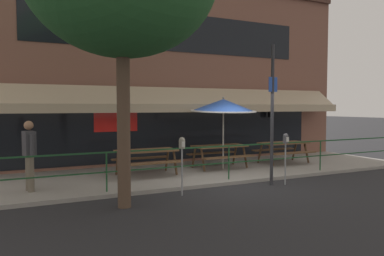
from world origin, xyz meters
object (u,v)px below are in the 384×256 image
Objects in this scene: picnic_table_centre at (220,150)px; parking_meter_far at (286,143)px; parking_meter_near at (182,148)px; street_sign_pole at (272,113)px; picnic_table_right at (283,147)px; pedestrian_walking at (29,152)px; patio_umbrella_centre at (223,106)px; picnic_table_left at (146,155)px.

parking_meter_far is at bearing -79.28° from picnic_table_centre.
street_sign_pole reaches higher than parking_meter_near.
picnic_table_right is 8.54m from pedestrian_walking.
street_sign_pole reaches higher than picnic_table_right.
patio_umbrella_centre is 0.62× the size of street_sign_pole.
picnic_table_left is 5.25m from picnic_table_right.
parking_meter_near is (0.05, -2.46, 0.44)m from picnic_table_left.
pedestrian_walking is 3.69m from parking_meter_near.
patio_umbrella_centre is 2.73m from parking_meter_far.
parking_meter_near is (3.29, -1.68, 0.09)m from pedestrian_walking.
parking_meter_far is (3.09, -0.08, 0.00)m from parking_meter_near.
picnic_table_right is at bearing -1.77° from picnic_table_centre.
picnic_table_centre is 1.00× the size of picnic_table_right.
patio_umbrella_centre is at bearing 6.96° from pedestrian_walking.
street_sign_pole is (2.73, 0.06, 0.82)m from parking_meter_near.
picnic_table_centre is 0.47× the size of street_sign_pole.
picnic_table_right is at bearing 25.97° from parking_meter_near.
parking_meter_near is at bearing -137.15° from patio_umbrella_centre.
picnic_table_centre is 1.49m from patio_umbrella_centre.
parking_meter_near is at bearing -134.59° from picnic_table_centre.
picnic_table_left is 3.88m from street_sign_pole.
parking_meter_near is at bearing -27.02° from pedestrian_walking.
patio_umbrella_centre is 3.67m from parking_meter_near.
pedestrian_walking is (-3.24, -0.79, 0.35)m from picnic_table_left.
patio_umbrella_centre reaches higher than parking_meter_far.
picnic_table_left is 0.76× the size of patio_umbrella_centre.
picnic_table_centre is at bearing 45.41° from parking_meter_near.
parking_meter_near reaches higher than picnic_table_right.
parking_meter_far reaches higher than picnic_table_left.
pedestrian_walking reaches higher than picnic_table_right.
parking_meter_far is at bearing -39.05° from picnic_table_left.
street_sign_pole is at bearing -40.86° from picnic_table_left.
picnic_table_centre is 3.70m from parking_meter_near.
pedestrian_walking is at bearing -166.35° from picnic_table_left.
parking_meter_near is 3.09m from parking_meter_far.
patio_umbrella_centre reaches higher than parking_meter_near.
pedestrian_walking is (-5.87, -0.72, -1.12)m from patio_umbrella_centre.
picnic_table_left is at bearing 140.95° from parking_meter_far.
picnic_table_right is 1.27× the size of parking_meter_near.
pedestrian_walking is at bearing 152.98° from parking_meter_near.
pedestrian_walking reaches higher than parking_meter_far.
patio_umbrella_centre is at bearing 42.85° from parking_meter_near.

